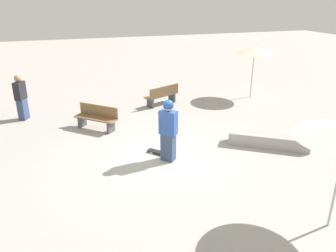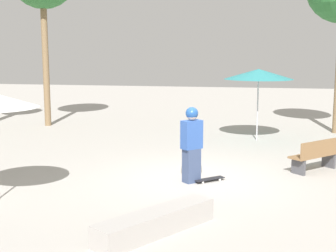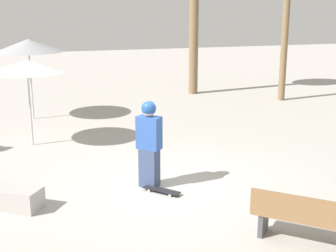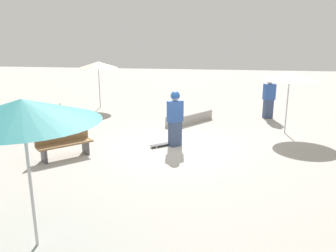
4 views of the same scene
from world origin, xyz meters
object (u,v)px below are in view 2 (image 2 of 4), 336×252
(skater_main, at_px, (192,142))
(concrete_ledge, at_px, (156,222))
(bench_near, at_px, (316,155))
(skateboard, at_px, (209,179))
(shade_umbrella_teal, at_px, (259,74))

(skater_main, bearing_deg, concrete_ledge, -137.83)
(skater_main, distance_m, concrete_ledge, 3.38)
(skater_main, xyz_separation_m, bench_near, (3.05, 1.65, -0.55))
(skateboard, distance_m, concrete_ledge, 3.47)
(skateboard, height_order, shade_umbrella_teal, shade_umbrella_teal)
(concrete_ledge, bearing_deg, skateboard, 80.82)
(skater_main, xyz_separation_m, concrete_ledge, (-0.13, -3.28, -0.78))
(concrete_ledge, bearing_deg, skater_main, 87.72)
(shade_umbrella_teal, bearing_deg, concrete_ledge, -100.14)
(skateboard, distance_m, shade_umbrella_teal, 6.16)
(concrete_ledge, relative_size, bench_near, 1.58)
(concrete_ledge, bearing_deg, bench_near, 57.19)
(skater_main, xyz_separation_m, shade_umbrella_teal, (1.49, 5.76, 1.35))
(bench_near, bearing_deg, skateboard, 163.52)
(bench_near, bearing_deg, skater_main, 161.97)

